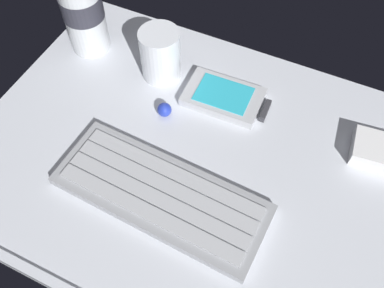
% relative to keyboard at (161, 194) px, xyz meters
% --- Properties ---
extents(ground_plane, '(0.64, 0.48, 0.03)m').
position_rel_keyboard_xyz_m(ground_plane, '(0.01, 0.07, -0.02)').
color(ground_plane, silver).
extents(keyboard, '(0.30, 0.12, 0.02)m').
position_rel_keyboard_xyz_m(keyboard, '(0.00, 0.00, 0.00)').
color(keyboard, '#93969B').
rests_on(keyboard, ground_plane).
extents(handheld_device, '(0.13, 0.08, 0.02)m').
position_rel_keyboard_xyz_m(handheld_device, '(0.02, 0.19, -0.00)').
color(handheld_device, '#B7BABF').
rests_on(handheld_device, ground_plane).
extents(juice_cup, '(0.06, 0.06, 0.09)m').
position_rel_keyboard_xyz_m(juice_cup, '(-0.10, 0.20, 0.03)').
color(juice_cup, silver).
rests_on(juice_cup, ground_plane).
extents(water_bottle, '(0.07, 0.07, 0.21)m').
position_rel_keyboard_xyz_m(water_bottle, '(-0.24, 0.21, 0.08)').
color(water_bottle, silver).
rests_on(water_bottle, ground_plane).
extents(charger_block, '(0.08, 0.06, 0.02)m').
position_rel_keyboard_xyz_m(charger_block, '(0.25, 0.19, 0.00)').
color(charger_block, white).
rests_on(charger_block, ground_plane).
extents(trackball_mouse, '(0.02, 0.02, 0.02)m').
position_rel_keyboard_xyz_m(trackball_mouse, '(-0.06, 0.13, 0.00)').
color(trackball_mouse, '#2338B2').
rests_on(trackball_mouse, ground_plane).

